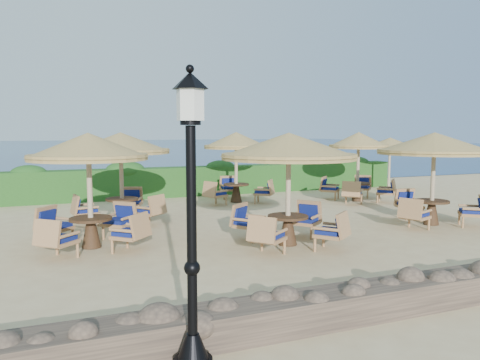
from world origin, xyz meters
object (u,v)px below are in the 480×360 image
(cafe_set_0, at_px, (89,170))
(cafe_set_4, at_px, (236,154))
(cafe_set_1, at_px, (289,164))
(cafe_set_2, at_px, (434,156))
(extra_parasol, at_px, (390,143))
(cafe_set_5, at_px, (358,158))
(lamp_post, at_px, (192,236))
(cafe_set_3, at_px, (121,157))

(cafe_set_0, height_order, cafe_set_4, same)
(cafe_set_1, height_order, cafe_set_2, same)
(extra_parasol, distance_m, cafe_set_5, 3.69)
(lamp_post, xyz_separation_m, cafe_set_3, (0.50, 9.20, 0.38))
(cafe_set_4, xyz_separation_m, cafe_set_5, (4.46, -1.44, -0.16))
(cafe_set_2, bearing_deg, cafe_set_5, 80.22)
(lamp_post, xyz_separation_m, cafe_set_5, (9.50, 10.06, 0.10))
(cafe_set_5, bearing_deg, cafe_set_0, -159.58)
(lamp_post, relative_size, cafe_set_3, 1.15)
(lamp_post, xyz_separation_m, cafe_set_2, (8.71, 5.44, 0.44))
(cafe_set_4, distance_m, cafe_set_5, 4.69)
(cafe_set_1, bearing_deg, cafe_set_3, 126.52)
(cafe_set_3, height_order, cafe_set_4, same)
(extra_parasol, xyz_separation_m, cafe_set_4, (-7.55, -0.50, -0.35))
(cafe_set_3, bearing_deg, extra_parasol, 13.02)
(cafe_set_0, height_order, cafe_set_3, same)
(cafe_set_3, xyz_separation_m, cafe_set_4, (4.54, 2.30, -0.11))
(extra_parasol, xyz_separation_m, cafe_set_1, (-8.86, -7.16, -0.25))
(cafe_set_1, bearing_deg, cafe_set_5, 42.19)
(extra_parasol, bearing_deg, cafe_set_4, -176.22)
(cafe_set_4, bearing_deg, lamp_post, -113.69)
(cafe_set_0, bearing_deg, lamp_post, -84.52)
(cafe_set_0, bearing_deg, cafe_set_1, -18.64)
(cafe_set_0, distance_m, cafe_set_1, 4.58)
(cafe_set_1, height_order, cafe_set_5, same)
(cafe_set_0, bearing_deg, cafe_set_4, 42.62)
(cafe_set_4, bearing_deg, cafe_set_5, -17.84)
(cafe_set_3, bearing_deg, cafe_set_1, -53.48)
(cafe_set_0, distance_m, cafe_set_4, 7.68)
(extra_parasol, bearing_deg, cafe_set_1, -141.06)
(cafe_set_2, relative_size, cafe_set_3, 1.11)
(cafe_set_0, bearing_deg, cafe_set_2, -5.31)
(lamp_post, xyz_separation_m, cafe_set_1, (3.74, 4.84, 0.36))
(cafe_set_1, bearing_deg, cafe_set_2, 6.88)
(lamp_post, bearing_deg, cafe_set_3, 86.87)
(cafe_set_1, bearing_deg, extra_parasol, 38.94)
(cafe_set_1, distance_m, cafe_set_3, 5.43)
(extra_parasol, distance_m, cafe_set_1, 11.40)
(cafe_set_1, relative_size, cafe_set_3, 1.11)
(lamp_post, xyz_separation_m, cafe_set_0, (-0.60, 6.30, 0.25))
(cafe_set_2, xyz_separation_m, cafe_set_5, (0.80, 4.63, -0.34))
(extra_parasol, relative_size, cafe_set_5, 0.91)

